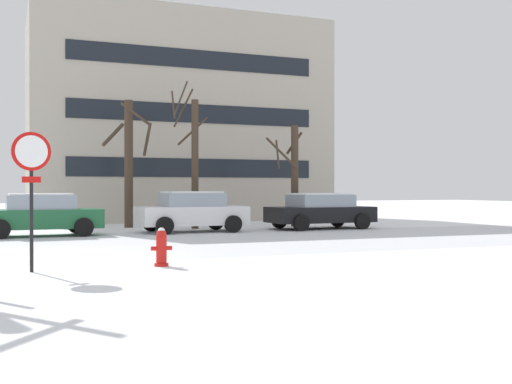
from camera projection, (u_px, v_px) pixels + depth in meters
ground_plane at (66, 259)px, 14.43m from camera, size 120.00×120.00×0.00m
road_surface at (56, 248)px, 17.27m from camera, size 80.00×8.10×0.00m
stop_sign at (31, 174)px, 12.23m from camera, size 0.74×0.19×2.73m
fire_hydrant at (161, 247)px, 13.12m from camera, size 0.44×0.30×0.81m
parked_car_green at (41, 214)px, 21.47m from camera, size 4.10×2.14×1.46m
parked_car_white at (192, 211)px, 23.49m from camera, size 4.08×2.22×1.52m
parked_car_black at (320, 211)px, 25.38m from camera, size 4.33×2.26×1.44m
tree_far_left at (294, 173)px, 26.96m from camera, size 1.66×2.16×4.34m
tree_far_right at (129, 160)px, 26.16m from camera, size 1.99×1.99×5.31m
tree_far_mid at (194, 159)px, 25.52m from camera, size 1.77×1.78×6.13m
building_far_right at (174, 121)px, 34.30m from camera, size 15.15×8.53×10.62m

